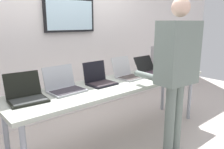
{
  "coord_description": "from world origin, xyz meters",
  "views": [
    {
      "loc": [
        -1.78,
        -1.96,
        1.47
      ],
      "look_at": [
        -0.1,
        -0.0,
        0.87
      ],
      "focal_mm": 36.1,
      "sensor_mm": 36.0,
      "label": 1
    }
  ],
  "objects_px": {
    "workbench": "(118,86)",
    "laptop_station_3": "(127,73)",
    "laptop_station_4": "(150,69)",
    "laptop_station_1": "(64,86)",
    "person": "(176,64)",
    "equipment_box": "(165,57)",
    "laptop_station_2": "(99,79)",
    "laptop_station_0": "(26,94)"
  },
  "relations": [
    {
      "from": "laptop_station_0",
      "to": "laptop_station_4",
      "type": "xyz_separation_m",
      "value": [
        1.78,
        0.01,
        -0.0
      ]
    },
    {
      "from": "laptop_station_0",
      "to": "laptop_station_4",
      "type": "bearing_deg",
      "value": 0.18
    },
    {
      "from": "laptop_station_1",
      "to": "person",
      "type": "xyz_separation_m",
      "value": [
        0.94,
        -0.73,
        0.22
      ]
    },
    {
      "from": "laptop_station_0",
      "to": "equipment_box",
      "type": "bearing_deg",
      "value": 1.36
    },
    {
      "from": "workbench",
      "to": "laptop_station_0",
      "type": "height_order",
      "value": "laptop_station_0"
    },
    {
      "from": "person",
      "to": "laptop_station_4",
      "type": "bearing_deg",
      "value": 58.81
    },
    {
      "from": "workbench",
      "to": "laptop_station_0",
      "type": "relative_size",
      "value": 7.64
    },
    {
      "from": "laptop_station_1",
      "to": "person",
      "type": "bearing_deg",
      "value": -37.83
    },
    {
      "from": "laptop_station_3",
      "to": "laptop_station_4",
      "type": "xyz_separation_m",
      "value": [
        0.45,
        -0.01,
        -0.01
      ]
    },
    {
      "from": "laptop_station_0",
      "to": "laptop_station_1",
      "type": "xyz_separation_m",
      "value": [
        0.41,
        0.03,
        0.0
      ]
    },
    {
      "from": "laptop_station_0",
      "to": "workbench",
      "type": "bearing_deg",
      "value": -4.43
    },
    {
      "from": "person",
      "to": "laptop_station_1",
      "type": "bearing_deg",
      "value": 142.17
    },
    {
      "from": "workbench",
      "to": "laptop_station_3",
      "type": "bearing_deg",
      "value": 21.67
    },
    {
      "from": "workbench",
      "to": "laptop_station_4",
      "type": "relative_size",
      "value": 7.15
    },
    {
      "from": "equipment_box",
      "to": "person",
      "type": "xyz_separation_m",
      "value": [
        -0.85,
        -0.76,
        0.1
      ]
    },
    {
      "from": "laptop_station_4",
      "to": "person",
      "type": "xyz_separation_m",
      "value": [
        -0.43,
        -0.71,
        0.23
      ]
    },
    {
      "from": "equipment_box",
      "to": "person",
      "type": "bearing_deg",
      "value": -138.21
    },
    {
      "from": "laptop_station_1",
      "to": "laptop_station_2",
      "type": "xyz_separation_m",
      "value": [
        0.45,
        -0.02,
        -0.0
      ]
    },
    {
      "from": "laptop_station_4",
      "to": "laptop_station_1",
      "type": "bearing_deg",
      "value": 179.17
    },
    {
      "from": "laptop_station_1",
      "to": "laptop_station_3",
      "type": "height_order",
      "value": "laptop_station_3"
    },
    {
      "from": "laptop_station_0",
      "to": "laptop_station_4",
      "type": "height_order",
      "value": "laptop_station_0"
    },
    {
      "from": "equipment_box",
      "to": "laptop_station_2",
      "type": "distance_m",
      "value": 1.34
    },
    {
      "from": "laptop_station_3",
      "to": "person",
      "type": "relative_size",
      "value": 0.21
    },
    {
      "from": "laptop_station_1",
      "to": "laptop_station_3",
      "type": "bearing_deg",
      "value": -0.74
    },
    {
      "from": "equipment_box",
      "to": "laptop_station_4",
      "type": "bearing_deg",
      "value": -173.62
    },
    {
      "from": "workbench",
      "to": "equipment_box",
      "type": "xyz_separation_m",
      "value": [
        1.12,
        0.14,
        0.23
      ]
    },
    {
      "from": "laptop_station_2",
      "to": "person",
      "type": "xyz_separation_m",
      "value": [
        0.49,
        -0.71,
        0.22
      ]
    },
    {
      "from": "laptop_station_2",
      "to": "laptop_station_1",
      "type": "bearing_deg",
      "value": 177.74
    },
    {
      "from": "laptop_station_2",
      "to": "laptop_station_4",
      "type": "height_order",
      "value": "laptop_station_2"
    },
    {
      "from": "laptop_station_2",
      "to": "laptop_station_0",
      "type": "bearing_deg",
      "value": -179.51
    },
    {
      "from": "laptop_station_4",
      "to": "equipment_box",
      "type": "bearing_deg",
      "value": 6.38
    },
    {
      "from": "person",
      "to": "workbench",
      "type": "bearing_deg",
      "value": 113.41
    },
    {
      "from": "laptop_station_1",
      "to": "laptop_station_4",
      "type": "bearing_deg",
      "value": -0.83
    },
    {
      "from": "person",
      "to": "laptop_station_3",
      "type": "bearing_deg",
      "value": 91.92
    },
    {
      "from": "laptop_station_4",
      "to": "laptop_station_2",
      "type": "bearing_deg",
      "value": 179.88
    },
    {
      "from": "workbench",
      "to": "laptop_station_3",
      "type": "distance_m",
      "value": 0.29
    },
    {
      "from": "equipment_box",
      "to": "laptop_station_1",
      "type": "distance_m",
      "value": 1.79
    },
    {
      "from": "laptop_station_1",
      "to": "equipment_box",
      "type": "bearing_deg",
      "value": 0.86
    },
    {
      "from": "equipment_box",
      "to": "laptop_station_0",
      "type": "distance_m",
      "value": 2.2
    },
    {
      "from": "laptop_station_1",
      "to": "laptop_station_4",
      "type": "relative_size",
      "value": 0.99
    },
    {
      "from": "workbench",
      "to": "laptop_station_3",
      "type": "relative_size",
      "value": 7.69
    },
    {
      "from": "workbench",
      "to": "laptop_station_2",
      "type": "xyz_separation_m",
      "value": [
        -0.22,
        0.09,
        0.11
      ]
    }
  ]
}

